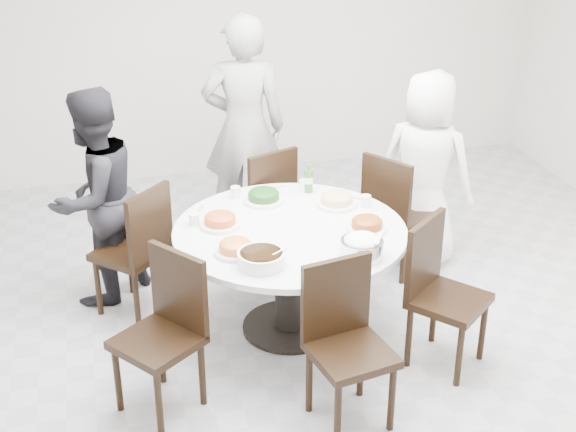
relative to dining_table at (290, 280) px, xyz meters
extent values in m
cube|color=#A9A8AD|center=(0.20, -0.09, -0.38)|extent=(6.00, 6.00, 0.01)
cube|color=silver|center=(0.20, 2.91, 1.02)|extent=(6.00, 0.01, 2.80)
cylinder|color=white|center=(0.00, 0.00, 0.00)|extent=(1.50, 1.50, 0.75)
cube|color=black|center=(1.00, 0.62, 0.10)|extent=(0.58, 0.58, 0.95)
cube|color=black|center=(0.01, 1.02, 0.10)|extent=(0.55, 0.55, 0.95)
cube|color=black|center=(-1.00, 0.50, 0.10)|extent=(0.59, 0.59, 0.95)
cube|color=black|center=(-0.92, -0.62, 0.10)|extent=(0.59, 0.59, 0.95)
cube|color=black|center=(0.10, -0.99, 0.10)|extent=(0.49, 0.49, 0.95)
cube|color=black|center=(0.85, -0.61, 0.10)|extent=(0.59, 0.59, 0.95)
imported|color=white|center=(1.24, 0.74, 0.38)|extent=(0.87, 0.84, 1.50)
imported|color=black|center=(0.01, 1.52, 0.54)|extent=(0.72, 0.53, 1.83)
imported|color=black|center=(-1.19, 0.76, 0.40)|extent=(0.94, 0.94, 1.54)
cylinder|color=white|center=(-0.07, 0.45, 0.41)|extent=(0.27, 0.27, 0.07)
cylinder|color=white|center=(0.39, 0.27, 0.41)|extent=(0.27, 0.27, 0.07)
cylinder|color=white|center=(-0.42, 0.15, 0.41)|extent=(0.26, 0.26, 0.07)
cylinder|color=white|center=(0.47, -0.13, 0.41)|extent=(0.25, 0.25, 0.06)
cylinder|color=white|center=(-0.40, -0.24, 0.41)|extent=(0.25, 0.25, 0.07)
cylinder|color=silver|center=(0.32, -0.46, 0.43)|extent=(0.26, 0.26, 0.11)
cylinder|color=white|center=(-0.28, -0.42, 0.42)|extent=(0.28, 0.28, 0.09)
cylinder|color=#316628|center=(0.27, 0.54, 0.48)|extent=(0.06, 0.06, 0.21)
cylinder|color=white|center=(-0.01, 0.65, 0.42)|extent=(0.07, 0.07, 0.08)
camera|label=1|loc=(-1.12, -4.44, 2.66)|focal=50.00mm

